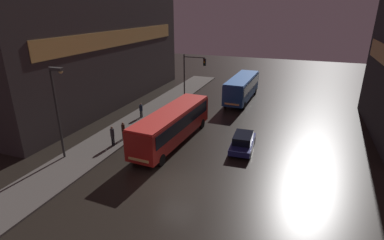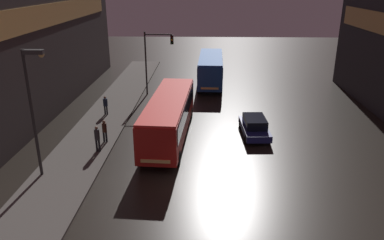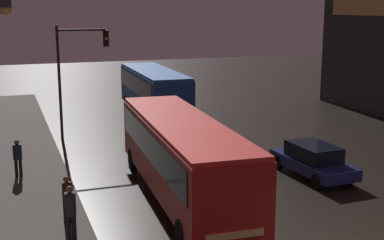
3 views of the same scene
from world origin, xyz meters
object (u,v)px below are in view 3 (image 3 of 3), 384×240
object	(u,v)px
car_taxi	(313,160)
pedestrian_far	(67,196)
bus_far	(154,88)
pedestrian_mid	(70,209)
traffic_light_main	(76,63)
bus_near	(182,151)
pedestrian_near	(18,155)

from	to	relation	value
car_taxi	pedestrian_far	bearing A→B (deg)	7.21
bus_far	pedestrian_far	distance (m)	18.55
pedestrian_mid	pedestrian_far	world-z (taller)	pedestrian_mid
traffic_light_main	bus_near	bearing A→B (deg)	-78.05
bus_far	pedestrian_near	size ratio (longest dim) A/B	6.12
bus_near	pedestrian_mid	xyz separation A→B (m)	(-4.66, -2.81, -0.73)
bus_far	car_taxi	world-z (taller)	bus_far
bus_far	pedestrian_mid	xyz separation A→B (m)	(-7.93, -18.39, -0.76)
car_taxi	pedestrian_near	bearing A→B (deg)	-20.37
bus_far	pedestrian_near	world-z (taller)	bus_far
pedestrian_far	traffic_light_main	world-z (taller)	traffic_light_main
pedestrian_mid	traffic_light_main	world-z (taller)	traffic_light_main
pedestrian_near	traffic_light_main	world-z (taller)	traffic_light_main
bus_far	traffic_light_main	size ratio (longest dim) A/B	1.58
bus_near	bus_far	distance (m)	15.91
pedestrian_near	pedestrian_far	size ratio (longest dim) A/B	0.99
pedestrian_far	traffic_light_main	xyz separation A→B (m)	(2.16, 12.59, 3.21)
pedestrian_far	pedestrian_mid	bearing A→B (deg)	-169.89
bus_near	traffic_light_main	xyz separation A→B (m)	(-2.41, 11.38, 2.36)
bus_near	traffic_light_main	size ratio (longest dim) A/B	1.81
pedestrian_far	traffic_light_main	bearing A→B (deg)	3.43
car_taxi	traffic_light_main	size ratio (longest dim) A/B	0.70
bus_near	car_taxi	distance (m)	6.60
pedestrian_far	car_taxi	bearing A→B (deg)	-66.73
bus_far	traffic_light_main	world-z (taller)	traffic_light_main
bus_near	pedestrian_mid	world-z (taller)	bus_near
pedestrian_near	bus_far	bearing A→B (deg)	46.93
bus_near	pedestrian_near	xyz separation A→B (m)	(-5.98, 4.67, -0.83)
pedestrian_mid	bus_far	bearing A→B (deg)	68.41
car_taxi	pedestrian_mid	world-z (taller)	pedestrian_mid
car_taxi	pedestrian_far	xyz separation A→B (m)	(-11.01, -1.96, 0.36)
pedestrian_mid	car_taxi	bearing A→B (deg)	19.57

